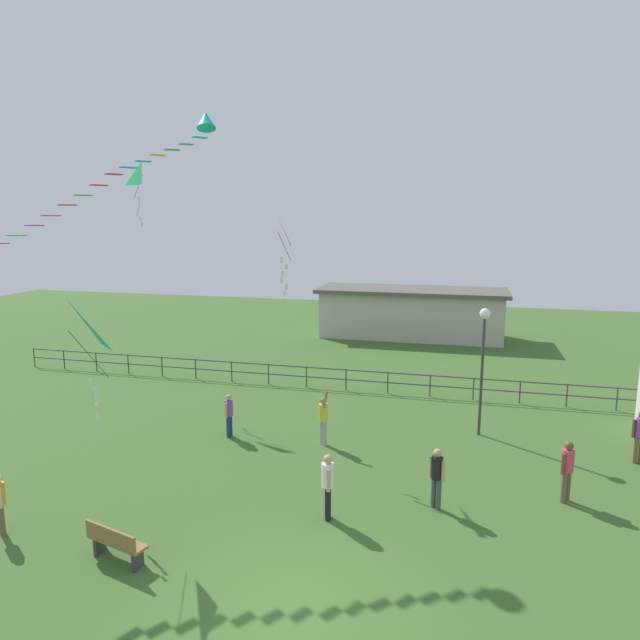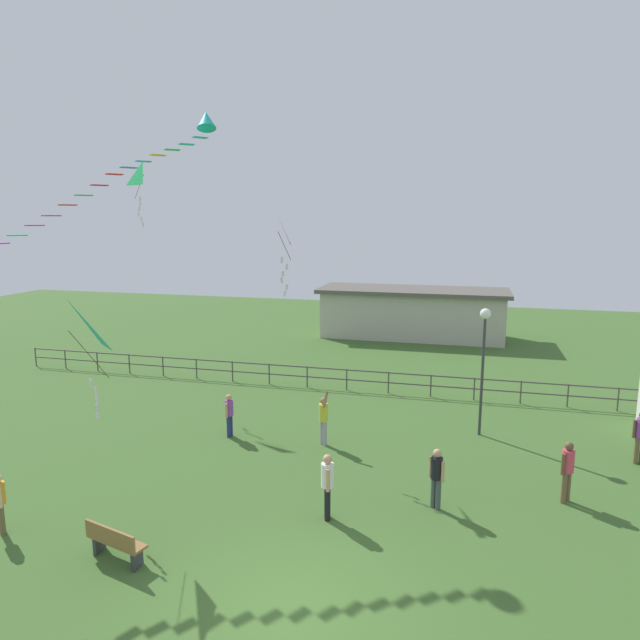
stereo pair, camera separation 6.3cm
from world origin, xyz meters
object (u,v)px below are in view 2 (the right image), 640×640
kite_2 (70,335)px  person_4 (229,412)px  lamppost (484,344)px  park_bench (115,542)px  streamer_kite (189,131)px  person_6 (437,475)px  person_1 (567,468)px  kite_1 (278,235)px  person_5 (0,500)px  person_3 (323,417)px  kite_3 (143,177)px  person_0 (327,482)px

kite_2 → person_4: bearing=75.7°
lamppost → kite_2: kite_2 is taller
park_bench → streamer_kite: (-1.24, 6.68, 9.58)m
person_4 → person_6: size_ratio=0.93×
kite_2 → person_1: bearing=17.7°
kite_1 → person_5: bearing=-121.9°
person_1 → kite_1: bearing=165.1°
park_bench → streamer_kite: size_ratio=0.28×
person_3 → kite_3: kite_3 is taller
person_3 → kite_2: kite_2 is taller
lamppost → kite_1: 7.80m
person_0 → person_1: 6.38m
park_bench → person_5: 3.33m
person_5 → person_6: size_ratio=0.92×
person_1 → kite_1: kite_1 is taller
park_bench → kite_3: 16.67m
person_5 → kite_3: bearing=104.8°
lamppost → person_3: bearing=-156.3°
person_1 → person_3: 7.47m
park_bench → kite_1: kite_1 is taller
person_0 → person_1: bearing=22.3°
kite_3 → streamer_kite: bearing=-48.3°
person_0 → kite_3: kite_3 is taller
person_5 → park_bench: bearing=-5.3°
person_0 → person_6: 2.86m
kite_2 → person_3: bearing=51.2°
person_6 → park_bench: bearing=-148.4°
lamppost → kite_3: size_ratio=1.61×
person_0 → kite_2: bearing=-167.0°
park_bench → person_4: bearing=93.6°
kite_3 → streamer_kite: streamer_kite is taller
lamppost → kite_2: bearing=-140.3°
park_bench → person_0: size_ratio=0.91×
kite_2 → kite_1: bearing=62.3°
lamppost → person_4: 8.96m
person_3 → person_1: bearing=-16.5°
person_4 → person_6: person_6 is taller
park_bench → person_4: person_4 is taller
person_1 → streamer_kite: size_ratio=0.30×
lamppost → kite_1: kite_1 is taller
person_3 → person_4: 3.29m
lamppost → streamer_kite: bearing=-161.9°
person_0 → person_5: 7.81m
person_3 → person_6: bearing=-40.9°
person_0 → person_1: size_ratio=1.01×
person_3 → kite_3: 13.48m
person_0 → kite_1: size_ratio=0.66×
person_1 → streamer_kite: streamer_kite is taller
person_6 → kite_1: kite_1 is taller
person_0 → kite_3: size_ratio=0.62×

